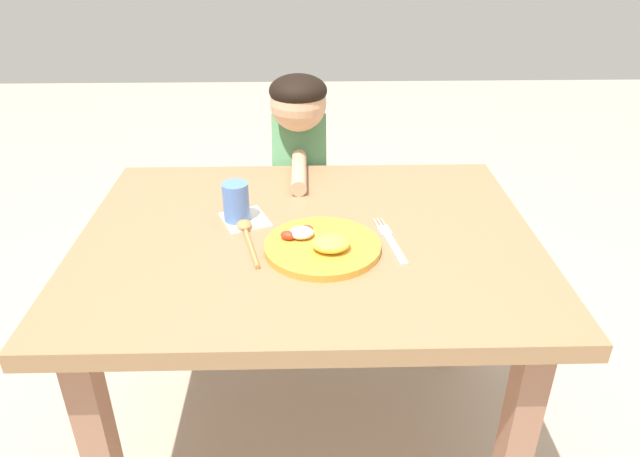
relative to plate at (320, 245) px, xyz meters
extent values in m
plane|color=#B8A591|center=(-0.03, 0.08, -0.70)|extent=(8.00, 8.00, 0.00)
cube|color=#9B744F|center=(-0.03, 0.08, -0.03)|extent=(1.10, 0.85, 0.04)
cube|color=#9F6F56|center=(-0.49, -0.26, -0.38)|extent=(0.06, 0.06, 0.64)
cube|color=#9F6F56|center=(0.43, -0.26, -0.38)|extent=(0.06, 0.06, 0.64)
cube|color=#9F6F56|center=(-0.49, 0.41, -0.38)|extent=(0.06, 0.06, 0.64)
cube|color=#9F6F56|center=(0.43, 0.41, -0.38)|extent=(0.06, 0.06, 0.64)
cylinder|color=gold|center=(0.00, 0.00, -0.01)|extent=(0.27, 0.27, 0.02)
ellipsoid|color=yellow|center=(0.02, -0.03, 0.02)|extent=(0.09, 0.07, 0.03)
ellipsoid|color=red|center=(-0.03, 0.05, 0.01)|extent=(0.03, 0.03, 0.02)
ellipsoid|color=red|center=(-0.05, 0.04, 0.01)|extent=(0.04, 0.04, 0.02)
ellipsoid|color=red|center=(-0.08, 0.02, 0.01)|extent=(0.04, 0.04, 0.02)
ellipsoid|color=silver|center=(-0.05, 0.03, 0.02)|extent=(0.06, 0.05, 0.02)
cube|color=silver|center=(0.17, 0.00, -0.01)|extent=(0.04, 0.14, 0.01)
cube|color=silver|center=(0.16, 0.09, -0.01)|extent=(0.03, 0.05, 0.01)
cylinder|color=silver|center=(0.16, 0.13, -0.01)|extent=(0.01, 0.04, 0.00)
cylinder|color=silver|center=(0.15, 0.13, -0.01)|extent=(0.01, 0.04, 0.00)
cylinder|color=silver|center=(0.14, 0.12, -0.01)|extent=(0.01, 0.04, 0.00)
cylinder|color=#C6854A|center=(-0.16, 0.00, -0.01)|extent=(0.05, 0.17, 0.01)
ellipsoid|color=#C6854A|center=(-0.19, 0.11, 0.00)|extent=(0.05, 0.05, 0.02)
cylinder|color=#5581DC|center=(-0.21, 0.15, 0.04)|extent=(0.07, 0.07, 0.10)
cube|color=#464859|center=(-0.06, 0.65, -0.45)|extent=(0.17, 0.15, 0.50)
cube|color=#599966|center=(-0.06, 0.59, -0.05)|extent=(0.17, 0.25, 0.35)
sphere|color=#D8A884|center=(-0.06, 0.53, 0.18)|extent=(0.17, 0.17, 0.17)
ellipsoid|color=black|center=(-0.06, 0.53, 0.21)|extent=(0.17, 0.17, 0.09)
cylinder|color=#D8A884|center=(-0.06, 0.41, 0.01)|extent=(0.04, 0.24, 0.04)
cube|color=white|center=(-0.19, 0.15, -0.01)|extent=(0.14, 0.15, 0.00)
camera|label=1|loc=(-0.03, -1.17, 0.69)|focal=33.02mm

